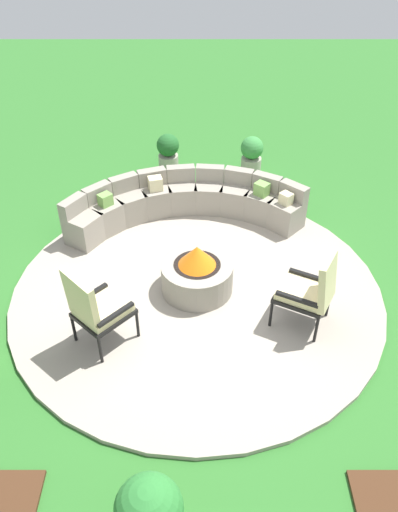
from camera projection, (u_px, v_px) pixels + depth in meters
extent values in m
plane|color=#2D6B28|center=(199.00, 292.00, 6.81)|extent=(24.00, 24.00, 0.00)
cylinder|color=#9E9384|center=(199.00, 290.00, 6.79)|extent=(4.84, 4.84, 0.06)
cylinder|color=gray|center=(199.00, 277.00, 6.64)|extent=(0.93, 0.93, 0.41)
cylinder|color=black|center=(199.00, 266.00, 6.54)|extent=(0.61, 0.61, 0.06)
cone|color=orange|center=(199.00, 256.00, 6.43)|extent=(0.49, 0.49, 0.28)
cube|color=gray|center=(288.00, 215.00, 7.75)|extent=(0.63, 0.63, 0.45)
cube|color=gray|center=(296.00, 192.00, 7.62)|extent=(0.43, 0.42, 0.24)
cube|color=gray|center=(264.00, 206.00, 7.96)|extent=(0.61, 0.61, 0.45)
cube|color=gray|center=(269.00, 182.00, 7.84)|extent=(0.46, 0.36, 0.24)
cube|color=gray|center=(238.00, 200.00, 8.10)|extent=(0.56, 0.56, 0.45)
cube|color=gray|center=(241.00, 176.00, 7.99)|extent=(0.47, 0.29, 0.24)
cube|color=gray|center=(211.00, 197.00, 8.17)|extent=(0.48, 0.49, 0.45)
cube|color=gray|center=(212.00, 173.00, 8.07)|extent=(0.45, 0.20, 0.24)
cube|color=gray|center=(184.00, 197.00, 8.16)|extent=(0.49, 0.50, 0.45)
cube|color=gray|center=(183.00, 173.00, 8.07)|extent=(0.46, 0.21, 0.24)
cube|color=gray|center=(158.00, 200.00, 8.09)|extent=(0.57, 0.57, 0.45)
cube|color=gray|center=(154.00, 177.00, 7.98)|extent=(0.47, 0.30, 0.24)
cube|color=gray|center=(132.00, 207.00, 7.94)|extent=(0.61, 0.62, 0.45)
cube|color=gray|center=(126.00, 183.00, 7.82)|extent=(0.46, 0.37, 0.24)
cube|color=gray|center=(108.00, 216.00, 7.73)|extent=(0.63, 0.63, 0.45)
cube|color=gray|center=(99.00, 193.00, 7.60)|extent=(0.42, 0.42, 0.24)
cube|color=gray|center=(86.00, 229.00, 7.46)|extent=(0.62, 0.61, 0.45)
cube|color=gray|center=(75.00, 206.00, 7.31)|extent=(0.37, 0.46, 0.24)
cube|color=beige|center=(288.00, 199.00, 7.53)|extent=(0.22, 0.23, 0.17)
cube|color=beige|center=(157.00, 183.00, 7.85)|extent=(0.25, 0.23, 0.21)
cube|color=#70A34C|center=(264.00, 189.00, 7.72)|extent=(0.26, 0.25, 0.20)
cube|color=#70A34C|center=(107.00, 199.00, 7.51)|extent=(0.24, 0.24, 0.18)
cylinder|color=black|center=(113.00, 304.00, 6.25)|extent=(0.04, 0.04, 0.38)
cylinder|color=black|center=(139.00, 324.00, 5.99)|extent=(0.04, 0.04, 0.38)
cylinder|color=black|center=(76.00, 328.00, 5.94)|extent=(0.04, 0.04, 0.38)
cylinder|color=black|center=(102.00, 350.00, 5.67)|extent=(0.04, 0.04, 0.38)
cube|color=black|center=(105.00, 313.00, 5.83)|extent=(0.78, 0.79, 0.05)
cube|color=beige|center=(105.00, 308.00, 5.79)|extent=(0.72, 0.72, 0.09)
cube|color=beige|center=(83.00, 300.00, 5.46)|extent=(0.41, 0.48, 0.73)
cube|color=black|center=(91.00, 295.00, 5.88)|extent=(0.37, 0.40, 0.04)
cube|color=black|center=(117.00, 314.00, 5.62)|extent=(0.37, 0.40, 0.04)
cylinder|color=black|center=(273.00, 314.00, 6.12)|extent=(0.04, 0.04, 0.38)
cylinder|color=black|center=(287.00, 290.00, 6.46)|extent=(0.04, 0.04, 0.38)
cylinder|color=black|center=(318.00, 330.00, 5.91)|extent=(0.04, 0.04, 0.38)
cylinder|color=black|center=(330.00, 305.00, 6.25)|extent=(0.04, 0.04, 0.38)
cube|color=black|center=(304.00, 296.00, 6.05)|extent=(0.77, 0.74, 0.05)
cube|color=beige|center=(305.00, 292.00, 6.01)|extent=(0.71, 0.68, 0.09)
cube|color=beige|center=(329.00, 282.00, 5.76)|extent=(0.34, 0.53, 0.63)
cube|color=black|center=(299.00, 300.00, 5.81)|extent=(0.47, 0.28, 0.04)
cube|color=black|center=(312.00, 276.00, 6.13)|extent=(0.47, 0.28, 0.04)
sphere|color=#2D7A33|center=(150.00, 509.00, 4.03)|extent=(0.56, 0.56, 0.56)
cylinder|color=#A89E8E|center=(171.00, 162.00, 9.40)|extent=(0.36, 0.36, 0.28)
sphere|color=#236028|center=(170.00, 145.00, 9.19)|extent=(0.40, 0.40, 0.40)
cylinder|color=#A89E8E|center=(253.00, 165.00, 9.29)|extent=(0.36, 0.36, 0.29)
sphere|color=#3D8E42|center=(254.00, 148.00, 9.08)|extent=(0.40, 0.40, 0.40)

